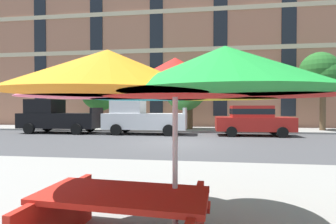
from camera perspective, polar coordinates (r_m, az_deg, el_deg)
name	(u,v)px	position (r m, az deg, el deg)	size (l,w,h in m)	color
ground_plane	(177,143)	(11.98, 2.04, -6.99)	(120.00, 120.00, 0.00)	#424244
sidewalk_far	(186,129)	(18.71, 4.08, -3.92)	(56.00, 3.60, 0.12)	gray
apartment_building	(191,63)	(27.24, 5.19, 11.02)	(41.75, 12.08, 12.80)	#A87056
pickup_black	(57,117)	(18.15, -23.60, -1.09)	(5.10, 2.12, 2.20)	black
pickup_white	(142,118)	(15.96, -5.91, -1.29)	(5.10, 2.12, 2.20)	silver
sedan_red	(253,120)	(15.80, 18.48, -1.64)	(4.40, 1.98, 1.78)	#B21E19
street_tree_left	(98,96)	(20.71, -15.37, 3.56)	(2.61, 2.25, 3.82)	#4C3823
street_tree_middle	(188,89)	(18.18, 4.63, 5.19)	(3.17, 2.99, 4.40)	#4C3823
street_tree_right	(323,75)	(20.19, 31.46, 7.02)	(3.00, 2.96, 5.38)	brown
patio_umbrella	(175,80)	(2.84, 1.62, 7.12)	(3.53, 3.28, 2.23)	silver
picnic_table	(122,218)	(2.97, -10.21, -22.50)	(1.91, 1.65, 0.77)	red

